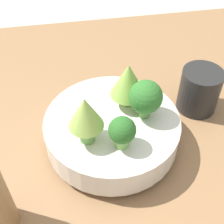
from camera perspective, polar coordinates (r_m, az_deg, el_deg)
ground_plane at (r=0.68m, az=1.82°, el=-4.92°), size 6.00×6.00×0.00m
table at (r=0.67m, az=1.85°, el=-3.92°), size 0.91×0.89×0.04m
bowl at (r=0.59m, az=0.00°, el=-3.34°), size 0.25×0.25×0.07m
broccoli_floret_right at (r=0.51m, az=1.86°, el=-3.57°), size 0.05×0.05×0.06m
romanesco_piece_near at (r=0.50m, az=-4.88°, el=-0.51°), size 0.06×0.06×0.10m
romanesco_piece_far at (r=0.57m, az=2.97°, el=5.78°), size 0.07×0.07×0.09m
broccoli_floret_back at (r=0.55m, az=6.16°, el=2.66°), size 0.06×0.06×0.08m
cup at (r=0.69m, az=15.67°, el=3.86°), size 0.09×0.09×0.10m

